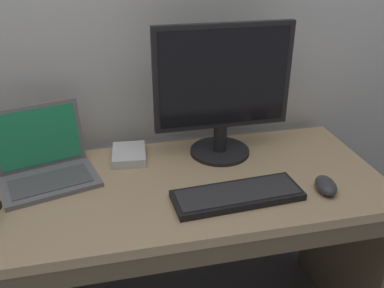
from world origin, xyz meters
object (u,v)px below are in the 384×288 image
external_monitor (223,90)px  laptop_space_gray (46,166)px  computer_mouse (326,185)px  external_drive_box (129,155)px  wired_keyboard (237,195)px

external_monitor → laptop_space_gray: bearing=-176.2°
computer_mouse → external_drive_box: 0.70m
computer_mouse → external_drive_box: size_ratio=0.70×
external_drive_box → computer_mouse: bearing=-30.7°
laptop_space_gray → computer_mouse: 0.93m
computer_mouse → external_monitor: bearing=139.7°
laptop_space_gray → external_drive_box: (0.29, 0.08, -0.03)m
external_monitor → external_drive_box: external_monitor is taller
laptop_space_gray → external_drive_box: 0.30m
external_monitor → wired_keyboard: external_monitor is taller
computer_mouse → external_drive_box: bearing=159.4°
computer_mouse → laptop_space_gray: bearing=172.8°
laptop_space_gray → computer_mouse: (0.89, -0.28, -0.03)m
external_monitor → wired_keyboard: (-0.03, -0.30, -0.25)m
external_monitor → computer_mouse: 0.48m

